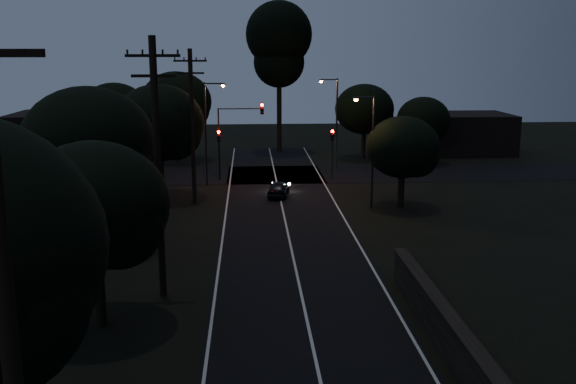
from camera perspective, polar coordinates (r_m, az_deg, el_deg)
road_surface at (r=44.00m, az=-0.57°, el=-1.15°), size 60.00×70.00×0.03m
utility_pole_near at (r=11.12m, az=-23.68°, el=-10.77°), size 2.20×0.30×12.00m
utility_pole_mid at (r=27.25m, az=-11.51°, el=2.36°), size 2.20×0.30×11.00m
utility_pole_far at (r=44.01m, az=-8.51°, el=5.96°), size 2.20×0.30×10.50m
tree_left_b at (r=24.80m, az=-16.50°, el=-1.45°), size 5.66×5.66×7.19m
tree_left_c at (r=34.73m, az=-16.96°, el=3.98°), size 6.84×6.84×8.64m
tree_left_d at (r=46.14m, az=-11.14°, el=5.87°), size 6.39×6.39×8.10m
tree_far_nw at (r=61.98m, az=-9.69°, el=7.79°), size 6.67×6.67×8.44m
tree_far_w at (r=58.86m, az=-14.98°, el=6.79°), size 5.97×5.97×7.61m
tree_far_ne at (r=62.77m, az=7.00°, el=7.20°), size 5.70×5.70×7.22m
tree_far_e at (r=61.06m, az=12.11°, el=6.24°), size 4.87×4.87×6.18m
tree_right_a at (r=43.23m, az=10.41°, el=3.79°), size 4.85×4.85×6.17m
tall_pine at (r=66.64m, az=-0.80°, el=13.07°), size 6.72×6.72×15.28m
building_left at (r=66.53m, az=-19.09°, el=4.77°), size 10.00×8.00×4.40m
building_right at (r=68.80m, az=15.38°, el=5.08°), size 9.00×7.00×4.00m
signal_left at (r=52.17m, az=-6.15°, el=4.11°), size 0.28×0.35×4.10m
signal_right at (r=52.55m, az=3.95°, el=4.22°), size 0.28×0.35×4.10m
signal_mast at (r=51.92m, az=-4.32°, el=5.78°), size 3.70×0.35×6.25m
streetlight_a at (r=50.00m, az=-7.11°, el=5.80°), size 1.66×0.26×8.00m
streetlight_b at (r=56.37m, az=4.16°, el=6.63°), size 1.66×0.26×8.00m
streetlight_c at (r=42.77m, az=7.34°, el=4.28°), size 1.46×0.26×7.50m
car at (r=46.46m, az=-0.84°, el=0.31°), size 1.92×3.58×1.16m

